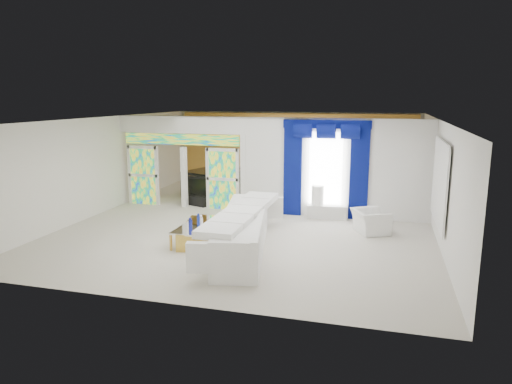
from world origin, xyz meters
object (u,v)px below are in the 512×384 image
(white_sofa, at_px, (244,231))
(coffee_table, at_px, (197,233))
(console_table, at_px, (327,212))
(grand_piano, at_px, (213,183))
(armchair, at_px, (370,221))

(white_sofa, relative_size, coffee_table, 2.40)
(console_table, xyz_separation_m, grand_piano, (-4.50, 2.19, 0.28))
(console_table, relative_size, grand_piano, 0.63)
(armchair, bearing_deg, white_sofa, 101.66)
(console_table, bearing_deg, armchair, -43.37)
(coffee_table, relative_size, armchair, 1.99)
(grand_piano, bearing_deg, console_table, -6.23)
(armchair, bearing_deg, grand_piano, 33.90)
(coffee_table, relative_size, console_table, 1.59)
(white_sofa, xyz_separation_m, armchair, (2.91, 2.21, -0.12))
(coffee_table, height_order, console_table, coffee_table)
(coffee_table, height_order, armchair, armchair)
(grand_piano, bearing_deg, white_sofa, -43.06)
(white_sofa, height_order, armchair, white_sofa)
(armchair, xyz_separation_m, grand_piano, (-5.81, 3.43, 0.17))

